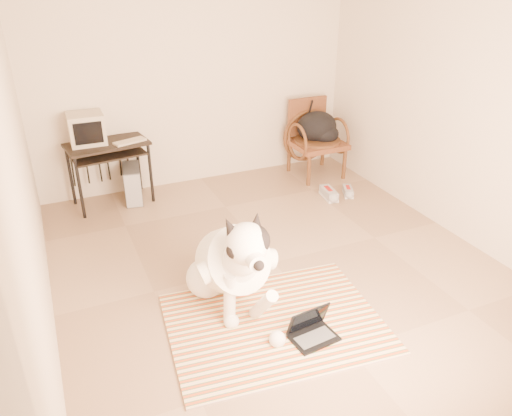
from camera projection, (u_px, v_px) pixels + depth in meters
floor at (274, 262)px, 4.81m from camera, size 4.50×4.50×0.00m
wall_back at (195, 76)px, 6.04m from camera, size 4.50×0.00×4.50m
wall_front at (484, 259)px, 2.36m from camera, size 4.50×0.00×4.50m
wall_left at (19, 162)px, 3.48m from camera, size 0.00×4.50×4.50m
wall_right at (458, 103)px, 4.93m from camera, size 0.00×4.50×4.50m
rug at (275, 323)px, 3.99m from camera, size 1.80×1.45×0.02m
dog at (232, 264)px, 4.05m from camera, size 0.68×1.42×1.02m
laptop at (312, 330)px, 3.82m from camera, size 0.37×0.29×0.24m
computer_desk at (108, 152)px, 5.69m from camera, size 0.96×0.62×0.75m
crt_monitor at (86, 129)px, 5.57m from camera, size 0.39×0.37×0.34m
desk_keyboard at (130, 141)px, 5.67m from camera, size 0.39×0.24×0.02m
pc_tower at (133, 184)px, 5.96m from camera, size 0.26×0.48×0.43m
rattan_chair at (315, 138)px, 6.59m from camera, size 0.66×0.64×0.99m
backpack at (318, 128)px, 6.53m from camera, size 0.54×0.48×0.40m
sneaker_left at (329, 194)px, 6.09m from camera, size 0.18×0.34×0.12m
sneaker_right at (348, 191)px, 6.17m from camera, size 0.21×0.29×0.09m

